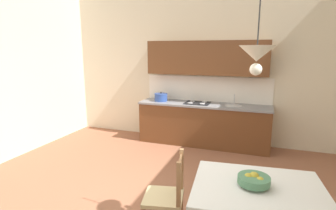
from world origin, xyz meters
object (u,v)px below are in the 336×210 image
Objects in this scene: kitchen_cabinetry at (204,105)px; dining_table at (258,200)px; dining_chair_tv_side at (167,197)px; fruit_bowl at (254,180)px; pendant_lamp at (257,55)px.

kitchen_cabinetry is 2.13× the size of dining_table.
kitchen_cabinetry reaches higher than dining_chair_tv_side.
fruit_bowl is 0.37× the size of pendant_lamp.
dining_chair_tv_side is 1.16× the size of pendant_lamp.
dining_chair_tv_side is at bearing -85.33° from kitchen_cabinetry.
dining_chair_tv_side is at bearing 177.34° from fruit_bowl.
dining_chair_tv_side is at bearing -178.16° from pendant_lamp.
kitchen_cabinetry reaches higher than fruit_bowl.
pendant_lamp reaches higher than dining_table.
fruit_bowl is at bearing -2.66° from dining_chair_tv_side.
kitchen_cabinetry is at bearing 94.67° from dining_chair_tv_side.
dining_chair_tv_side is 0.96m from fruit_bowl.
dining_table is 0.95m from dining_chair_tv_side.
fruit_bowl is (-0.05, 0.01, 0.20)m from dining_table.
pendant_lamp is (-0.10, 0.08, 1.35)m from dining_table.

